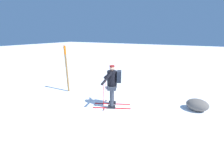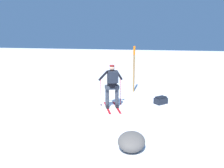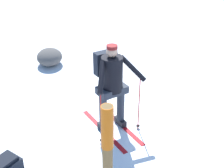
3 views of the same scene
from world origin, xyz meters
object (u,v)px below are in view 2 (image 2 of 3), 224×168
Objects in this scene: rock_boulder at (131,141)px; skier at (112,83)px; trail_marker at (134,66)px; dropped_backpack at (161,100)px.

skier is at bearing 23.21° from rock_boulder.
trail_marker is at bearing 8.86° from rock_boulder.
trail_marker is (2.88, -0.40, 0.34)m from skier.
dropped_backpack is at bearing -140.48° from trail_marker.
trail_marker is at bearing 39.52° from dropped_backpack.
trail_marker reaches higher than rock_boulder.
trail_marker is at bearing -7.96° from skier.
rock_boulder is at bearing 172.54° from dropped_backpack.
skier is at bearing 119.77° from dropped_backpack.
dropped_backpack is 2.64m from trail_marker.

